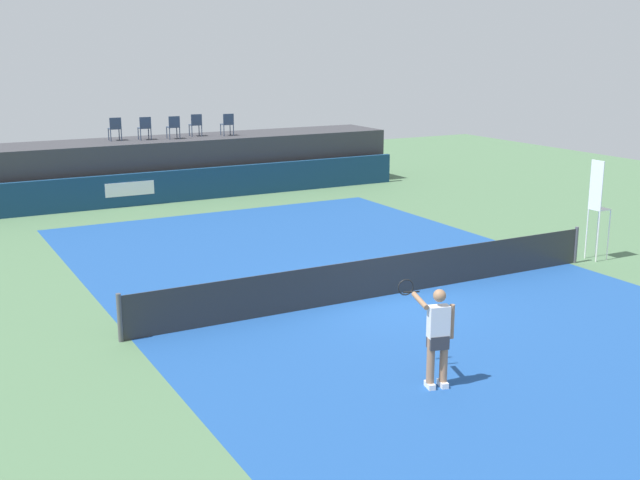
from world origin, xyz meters
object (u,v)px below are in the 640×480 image
object	(u,v)px
spectator_chair_far_right	(227,123)
spectator_chair_right	(196,124)
spectator_chair_center	(173,126)
tennis_player	(437,334)
net_post_near	(120,318)
umpire_chair	(597,203)
spectator_chair_far_left	(115,128)
net_post_far	(576,245)
tennis_ball	(297,284)
spectator_chair_left	(145,127)

from	to	relation	value
spectator_chair_far_right	spectator_chair_right	bearing A→B (deg)	161.32
spectator_chair_center	tennis_player	xyz separation A→B (m)	(-1.93, -19.68, -1.73)
spectator_chair_far_right	net_post_near	world-z (taller)	spectator_chair_far_right
spectator_chair_far_right	umpire_chair	size ratio (longest dim) A/B	0.32
spectator_chair_right	umpire_chair	distance (m)	16.52
spectator_chair_far_left	net_post_near	xyz separation A→B (m)	(-4.00, -15.44, -2.19)
net_post_far	spectator_chair_center	bearing A→B (deg)	112.70
tennis_ball	net_post_far	bearing A→B (deg)	-12.48
spectator_chair_far_left	net_post_far	distance (m)	17.71
spectator_chair_far_left	spectator_chair_right	world-z (taller)	same
spectator_chair_far_left	umpire_chair	world-z (taller)	spectator_chair_far_left
net_post_near	spectator_chair_left	bearing A→B (deg)	71.48
spectator_chair_right	spectator_chair_center	bearing A→B (deg)	-156.42
spectator_chair_left	net_post_near	world-z (taller)	spectator_chair_left
spectator_chair_left	net_post_far	bearing A→B (deg)	-64.16
spectator_chair_far_right	net_post_far	size ratio (longest dim) A/B	0.89
spectator_chair_far_right	net_post_far	world-z (taller)	spectator_chair_far_right
spectator_chair_center	net_post_near	xyz separation A→B (m)	(-6.15, -14.94, -2.19)
spectator_chair_center	tennis_ball	size ratio (longest dim) A/B	13.06
spectator_chair_far_right	umpire_chair	bearing A→B (deg)	-72.73
umpire_chair	tennis_ball	world-z (taller)	umpire_chair
net_post_far	tennis_ball	distance (m)	7.81
spectator_chair_far_right	tennis_player	distance (m)	20.26
umpire_chair	spectator_chair_far_right	bearing A→B (deg)	107.27
spectator_chair_far_right	spectator_chair_far_left	bearing A→B (deg)	174.41
spectator_chair_center	umpire_chair	size ratio (longest dim) A/B	0.32
tennis_ball	umpire_chair	bearing A→B (deg)	-11.47
spectator_chair_center	spectator_chair_far_right	size ratio (longest dim) A/B	1.00
spectator_chair_center	umpire_chair	world-z (taller)	spectator_chair_center
spectator_chair_right	net_post_near	size ratio (longest dim) A/B	0.89
umpire_chair	spectator_chair_left	bearing A→B (deg)	117.91
spectator_chair_left	spectator_chair_center	xyz separation A→B (m)	(1.08, -0.20, 0.00)
net_post_far	tennis_ball	xyz separation A→B (m)	(-7.61, 1.69, -0.46)
spectator_chair_left	spectator_chair_far_right	bearing A→B (deg)	-2.28
net_post_near	spectator_chair_far_left	bearing A→B (deg)	75.47
net_post_far	tennis_ball	size ratio (longest dim) A/B	14.71
spectator_chair_left	tennis_ball	distance (m)	13.71
spectator_chair_left	spectator_chair_center	size ratio (longest dim) A/B	1.00
spectator_chair_far_left	net_post_near	bearing A→B (deg)	-104.53
spectator_chair_right	spectator_chair_left	bearing A→B (deg)	-172.85
spectator_chair_left	tennis_player	world-z (taller)	spectator_chair_left
net_post_near	net_post_far	xyz separation A→B (m)	(12.40, 0.00, 0.00)
spectator_chair_far_right	umpire_chair	xyz separation A→B (m)	(4.66, -15.00, -1.11)
spectator_chair_far_left	tennis_ball	xyz separation A→B (m)	(0.78, -13.75, -2.66)
spectator_chair_far_left	spectator_chair_left	distance (m)	1.11
spectator_chair_far_right	umpire_chair	world-z (taller)	spectator_chair_far_right
spectator_chair_center	spectator_chair_left	bearing A→B (deg)	169.52
tennis_player	tennis_ball	distance (m)	6.52
tennis_ball	spectator_chair_left	bearing A→B (deg)	88.79
spectator_chair_far_left	net_post_near	world-z (taller)	spectator_chair_far_left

